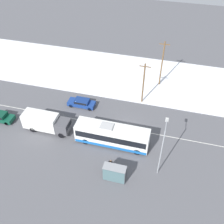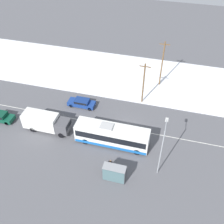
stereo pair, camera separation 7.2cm
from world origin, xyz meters
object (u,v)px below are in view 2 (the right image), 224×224
at_px(sedan_car, 82,102).
at_px(pedestrian_at_stop, 110,164).
at_px(streetlamp, 162,145).
at_px(bus_shelter, 114,173).
at_px(city_bus, 112,135).
at_px(utility_pole_snowlot, 162,64).
at_px(box_truck, 46,122).
at_px(parked_car_near_truck, 0,116).
at_px(utility_pole_roadside, 144,83).

distance_m(sedan_car, pedestrian_at_stop, 14.06).
xyz_separation_m(pedestrian_at_stop, streetlamp, (6.13, 1.50, 3.77)).
bearing_deg(bus_shelter, city_bus, 107.15).
height_order(city_bus, sedan_car, city_bus).
xyz_separation_m(pedestrian_at_stop, utility_pole_snowlot, (3.78, 21.07, 3.47)).
height_order(bus_shelter, streetlamp, streetlamp).
relative_size(box_truck, streetlamp, 0.93).
bearing_deg(parked_car_near_truck, utility_pole_roadside, 26.24).
distance_m(parked_car_near_truck, bus_shelter, 21.49).
xyz_separation_m(sedan_car, pedestrian_at_stop, (8.21, -11.40, 0.39)).
bearing_deg(bus_shelter, parked_car_near_truck, 162.88).
bearing_deg(box_truck, bus_shelter, -26.93).
bearing_deg(sedan_car, streetlamp, 145.37).
bearing_deg(parked_car_near_truck, bus_shelter, -17.12).
bearing_deg(box_truck, utility_pole_snowlot, 47.01).
distance_m(city_bus, utility_pole_roadside, 11.14).
relative_size(sedan_car, streetlamp, 0.59).
xyz_separation_m(city_bus, box_truck, (-10.49, 0.13, -0.02)).
xyz_separation_m(box_truck, streetlamp, (17.63, -3.18, 3.30)).
height_order(city_bus, pedestrian_at_stop, city_bus).
distance_m(parked_car_near_truck, pedestrian_at_stop, 20.18).
relative_size(pedestrian_at_stop, utility_pole_roadside, 0.24).
relative_size(box_truck, parked_car_near_truck, 1.65).
bearing_deg(city_bus, utility_pole_roadside, 76.57).
xyz_separation_m(city_bus, parked_car_near_truck, (-18.62, 0.16, -0.84)).
relative_size(sedan_car, utility_pole_snowlot, 0.52).
relative_size(parked_car_near_truck, streetlamp, 0.56).
distance_m(sedan_car, utility_pole_snowlot, 15.88).
height_order(city_bus, streetlamp, streetlamp).
bearing_deg(pedestrian_at_stop, streetlamp, 13.74).
relative_size(city_bus, pedestrian_at_stop, 5.77).
bearing_deg(sedan_car, bus_shelter, 124.95).
bearing_deg(box_truck, streetlamp, -10.22).
bearing_deg(pedestrian_at_stop, box_truck, 157.87).
bearing_deg(utility_pole_snowlot, city_bus, -106.17).
height_order(parked_car_near_truck, utility_pole_snowlot, utility_pole_snowlot).
bearing_deg(utility_pole_roadside, bus_shelter, -92.13).
bearing_deg(parked_car_near_truck, utility_pole_snowlot, 34.96).
bearing_deg(streetlamp, utility_pole_roadside, 108.70).
bearing_deg(streetlamp, utility_pole_snowlot, 96.85).
relative_size(city_bus, sedan_car, 2.30).
height_order(sedan_car, pedestrian_at_stop, pedestrian_at_stop).
relative_size(parked_car_near_truck, utility_pole_roadside, 0.57).
height_order(bus_shelter, utility_pole_roadside, utility_pole_roadside).
height_order(pedestrian_at_stop, bus_shelter, bus_shelter).
height_order(parked_car_near_truck, streetlamp, streetlamp).
height_order(utility_pole_roadside, utility_pole_snowlot, utility_pole_snowlot).
bearing_deg(parked_car_near_truck, streetlamp, -7.09).
bearing_deg(bus_shelter, sedan_car, 124.95).
xyz_separation_m(city_bus, bus_shelter, (1.90, -6.16, 0.06)).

